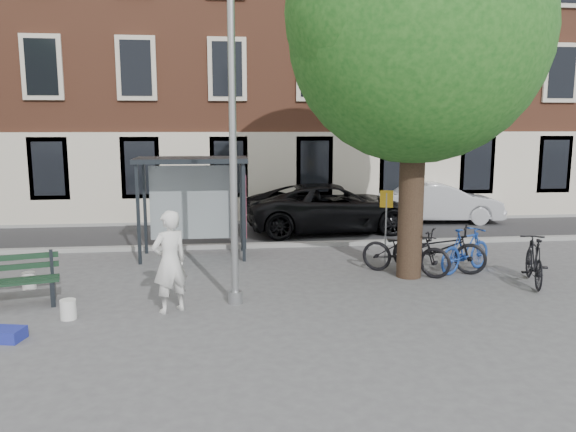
{
  "coord_description": "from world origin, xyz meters",
  "views": [
    {
      "loc": [
        -0.18,
        -10.61,
        3.46
      ],
      "look_at": [
        1.26,
        1.9,
        1.4
      ],
      "focal_mm": 35.0,
      "sensor_mm": 36.0,
      "label": 1
    }
  ],
  "objects_px": {
    "bike_c": "(406,251)",
    "car_dark": "(332,208)",
    "bike_b": "(466,250)",
    "bus_shelter": "(207,184)",
    "car_silver": "(439,203)",
    "bike_d": "(534,260)",
    "bike_a": "(439,248)",
    "notice_sign": "(386,212)",
    "bench": "(7,285)",
    "lamppost": "(233,161)",
    "painter": "(170,262)"
  },
  "relations": [
    {
      "from": "bike_a",
      "to": "car_silver",
      "type": "bearing_deg",
      "value": 5.59
    },
    {
      "from": "bike_d",
      "to": "bike_a",
      "type": "bearing_deg",
      "value": -18.01
    },
    {
      "from": "bike_a",
      "to": "bike_c",
      "type": "distance_m",
      "value": 0.87
    },
    {
      "from": "bus_shelter",
      "to": "car_silver",
      "type": "height_order",
      "value": "bus_shelter"
    },
    {
      "from": "lamppost",
      "to": "bench",
      "type": "distance_m",
      "value": 4.93
    },
    {
      "from": "bike_c",
      "to": "car_dark",
      "type": "relative_size",
      "value": 0.37
    },
    {
      "from": "bike_b",
      "to": "bike_c",
      "type": "distance_m",
      "value": 1.48
    },
    {
      "from": "bike_d",
      "to": "car_dark",
      "type": "bearing_deg",
      "value": -44.49
    },
    {
      "from": "bike_a",
      "to": "notice_sign",
      "type": "bearing_deg",
      "value": 79.18
    },
    {
      "from": "lamppost",
      "to": "car_silver",
      "type": "xyz_separation_m",
      "value": [
        7.42,
        8.4,
        -2.07
      ]
    },
    {
      "from": "bike_d",
      "to": "notice_sign",
      "type": "height_order",
      "value": "notice_sign"
    },
    {
      "from": "bike_c",
      "to": "bench",
      "type": "bearing_deg",
      "value": 135.39
    },
    {
      "from": "bus_shelter",
      "to": "car_dark",
      "type": "distance_m",
      "value": 5.11
    },
    {
      "from": "bike_d",
      "to": "car_dark",
      "type": "distance_m",
      "value": 7.34
    },
    {
      "from": "notice_sign",
      "to": "bike_b",
      "type": "bearing_deg",
      "value": -7.14
    },
    {
      "from": "bus_shelter",
      "to": "bike_a",
      "type": "height_order",
      "value": "bus_shelter"
    },
    {
      "from": "lamppost",
      "to": "bus_shelter",
      "type": "distance_m",
      "value": 4.24
    },
    {
      "from": "bike_d",
      "to": "bench",
      "type": "bearing_deg",
      "value": 21.37
    },
    {
      "from": "lamppost",
      "to": "car_dark",
      "type": "relative_size",
      "value": 1.08
    },
    {
      "from": "bench",
      "to": "car_silver",
      "type": "relative_size",
      "value": 0.45
    },
    {
      "from": "bus_shelter",
      "to": "bench",
      "type": "xyz_separation_m",
      "value": [
        -3.72,
        -3.83,
        -1.48
      ]
    },
    {
      "from": "bus_shelter",
      "to": "bike_a",
      "type": "distance_m",
      "value": 6.05
    },
    {
      "from": "bench",
      "to": "lamppost",
      "type": "bearing_deg",
      "value": -18.47
    },
    {
      "from": "bus_shelter",
      "to": "car_silver",
      "type": "distance_m",
      "value": 9.18
    },
    {
      "from": "bus_shelter",
      "to": "notice_sign",
      "type": "relative_size",
      "value": 1.53
    },
    {
      "from": "bike_c",
      "to": "bike_d",
      "type": "xyz_separation_m",
      "value": [
        2.51,
        -1.13,
        -0.02
      ]
    },
    {
      "from": "bench",
      "to": "bus_shelter",
      "type": "bearing_deg",
      "value": 30.98
    },
    {
      "from": "bike_b",
      "to": "car_silver",
      "type": "height_order",
      "value": "car_silver"
    },
    {
      "from": "lamppost",
      "to": "bike_b",
      "type": "bearing_deg",
      "value": 17.85
    },
    {
      "from": "lamppost",
      "to": "bike_b",
      "type": "distance_m",
      "value": 6.17
    },
    {
      "from": "car_dark",
      "to": "notice_sign",
      "type": "xyz_separation_m",
      "value": [
        0.47,
        -4.5,
        0.55
      ]
    },
    {
      "from": "notice_sign",
      "to": "car_dark",
      "type": "bearing_deg",
      "value": 117.64
    },
    {
      "from": "bike_b",
      "to": "bus_shelter",
      "type": "bearing_deg",
      "value": 39.12
    },
    {
      "from": "bike_a",
      "to": "notice_sign",
      "type": "xyz_separation_m",
      "value": [
        -1.06,
        0.83,
        0.77
      ]
    },
    {
      "from": "bike_c",
      "to": "car_dark",
      "type": "height_order",
      "value": "car_dark"
    },
    {
      "from": "lamppost",
      "to": "bus_shelter",
      "type": "bearing_deg",
      "value": 98.43
    },
    {
      "from": "painter",
      "to": "notice_sign",
      "type": "distance_m",
      "value": 5.85
    },
    {
      "from": "bike_a",
      "to": "bike_c",
      "type": "relative_size",
      "value": 1.03
    },
    {
      "from": "lamppost",
      "to": "car_dark",
      "type": "xyz_separation_m",
      "value": [
        3.32,
        7.18,
        -2.0
      ]
    },
    {
      "from": "bus_shelter",
      "to": "bench",
      "type": "relative_size",
      "value": 1.46
    },
    {
      "from": "bike_c",
      "to": "car_silver",
      "type": "xyz_separation_m",
      "value": [
        3.43,
        6.69,
        0.16
      ]
    },
    {
      "from": "car_silver",
      "to": "car_dark",
      "type": "bearing_deg",
      "value": 112.07
    },
    {
      "from": "bike_c",
      "to": "notice_sign",
      "type": "distance_m",
      "value": 1.27
    },
    {
      "from": "lamppost",
      "to": "car_dark",
      "type": "distance_m",
      "value": 8.16
    },
    {
      "from": "bus_shelter",
      "to": "bench",
      "type": "bearing_deg",
      "value": -134.19
    },
    {
      "from": "painter",
      "to": "bus_shelter",
      "type": "bearing_deg",
      "value": -130.88
    },
    {
      "from": "painter",
      "to": "bike_a",
      "type": "relative_size",
      "value": 0.88
    },
    {
      "from": "bike_d",
      "to": "bus_shelter",
      "type": "bearing_deg",
      "value": -6.62
    },
    {
      "from": "bike_a",
      "to": "bike_d",
      "type": "distance_m",
      "value": 2.09
    },
    {
      "from": "painter",
      "to": "bike_b",
      "type": "relative_size",
      "value": 1.08
    }
  ]
}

